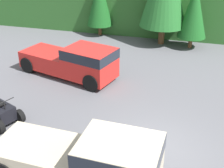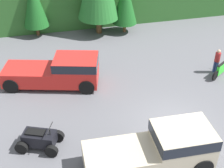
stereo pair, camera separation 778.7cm
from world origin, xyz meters
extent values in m
plane|color=#5B5B60|center=(0.00, 0.00, 0.00)|extent=(80.00, 80.00, 0.00)
cube|color=#2D6028|center=(0.00, 16.00, 1.84)|extent=(44.00, 6.00, 3.69)
cylinder|color=brown|center=(-6.13, 12.82, 0.40)|extent=(0.27, 0.27, 0.80)
cone|color=#19561E|center=(-6.13, 12.82, 2.64)|extent=(1.97, 1.97, 3.66)
cylinder|color=brown|center=(-1.29, 12.09, 0.66)|extent=(0.44, 0.44, 1.33)
cylinder|color=brown|center=(0.77, 11.74, 0.40)|extent=(0.26, 0.26, 0.79)
cone|color=#19561E|center=(0.77, 11.74, 2.60)|extent=(1.94, 1.94, 3.62)
cube|color=red|center=(-4.18, 4.86, 1.07)|extent=(2.96, 2.53, 1.63)
cube|color=#1E232D|center=(-4.18, 4.86, 1.60)|extent=(2.98, 2.56, 0.52)
cube|color=red|center=(-6.89, 5.62, 0.71)|extent=(3.50, 2.69, 0.92)
cylinder|color=black|center=(-3.30, 5.52, 0.46)|extent=(0.96, 0.52, 0.92)
cylinder|color=black|center=(-3.77, 3.84, 0.46)|extent=(0.96, 0.52, 0.92)
cylinder|color=black|center=(-7.56, 6.72, 0.46)|extent=(0.96, 0.52, 0.92)
cylinder|color=black|center=(-8.04, 5.04, 0.46)|extent=(0.96, 0.52, 0.92)
cube|color=beige|center=(-0.71, -2.34, 1.07)|extent=(2.54, 2.03, 1.63)
cube|color=#1E232D|center=(-0.71, -2.34, 1.60)|extent=(2.56, 2.05, 0.52)
cube|color=beige|center=(-3.44, -2.22, 0.71)|extent=(3.09, 2.05, 0.92)
cylinder|color=black|center=(-0.04, -1.50, 0.46)|extent=(0.93, 0.32, 0.92)
cylinder|color=black|center=(-4.31, -1.31, 0.46)|extent=(0.93, 0.32, 0.92)
cylinder|color=black|center=(-5.81, 0.27, 0.30)|extent=(0.64, 0.43, 0.60)
cylinder|color=black|center=(-7.12, 0.82, 0.30)|extent=(0.64, 0.43, 0.60)
cylinder|color=black|center=(-6.15, -0.12, 1.01)|extent=(0.07, 0.07, 0.35)
cylinder|color=black|center=(-6.15, -0.12, 1.19)|extent=(0.40, 0.88, 0.04)
camera|label=1|loc=(1.05, -9.54, 7.59)|focal=50.00mm
camera|label=2|loc=(-5.98, -11.02, 10.60)|focal=50.00mm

